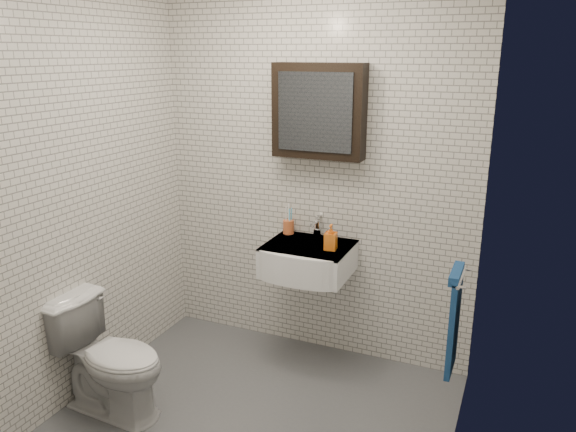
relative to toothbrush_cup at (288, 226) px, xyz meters
The scene contains 9 objects.
ground 1.31m from the toothbrush_cup, 80.05° to the right, with size 2.20×2.00×0.01m, color #53565B.
room_shell 1.11m from the toothbrush_cup, 80.05° to the right, with size 2.22×2.02×2.51m.
washbasin 0.33m from the toothbrush_cup, 43.85° to the right, with size 0.55×0.50×0.20m.
faucet 0.22m from the toothbrush_cup, ahead, with size 0.06×0.20×0.15m.
mirror_cabinet 0.83m from the toothbrush_cup, ahead, with size 0.60×0.15×0.60m.
towel_rail 1.36m from the toothbrush_cup, 26.02° to the right, with size 0.09×0.30×0.58m.
toothbrush_cup is the anchor object (origin of this frame).
soap_bottle 0.43m from the toothbrush_cup, 27.45° to the right, with size 0.08×0.08×0.17m, color #FF611A.
toilet 1.43m from the toothbrush_cup, 118.84° to the right, with size 0.39×0.69×0.71m, color silver.
Camera 1 is at (1.30, -2.46, 2.07)m, focal length 35.00 mm.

